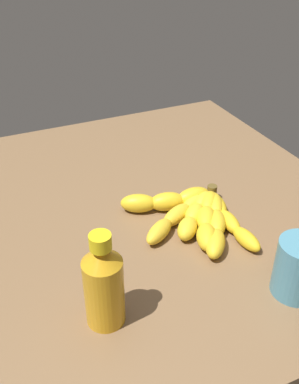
# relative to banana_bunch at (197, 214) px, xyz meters

# --- Properties ---
(ground_plane) EXTENTS (0.89, 0.79, 0.04)m
(ground_plane) POSITION_rel_banana_bunch_xyz_m (-0.09, -0.05, -0.04)
(ground_plane) COLOR brown
(banana_bunch) EXTENTS (0.25, 0.21, 0.04)m
(banana_bunch) POSITION_rel_banana_bunch_xyz_m (0.00, 0.00, 0.00)
(banana_bunch) COLOR yellow
(banana_bunch) RESTS_ON ground_plane
(honey_bottle) EXTENTS (0.06, 0.06, 0.16)m
(honey_bottle) POSITION_rel_banana_bunch_xyz_m (0.15, -0.24, 0.05)
(honey_bottle) COLOR gold
(honey_bottle) RESTS_ON ground_plane
(coffee_mug) EXTENTS (0.11, 0.08, 0.10)m
(coffee_mug) POSITION_rel_banana_bunch_xyz_m (0.22, 0.05, 0.03)
(coffee_mug) COLOR teal
(coffee_mug) RESTS_ON ground_plane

